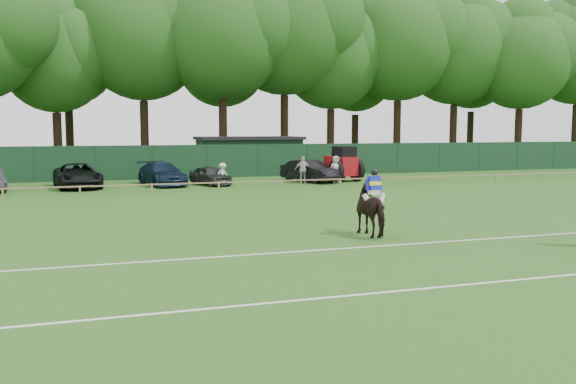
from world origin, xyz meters
name	(u,v)px	position (x,y,z in m)	size (l,w,h in m)	color
ground	(302,245)	(0.00, 0.00, 0.00)	(160.00, 160.00, 0.00)	#1E4C14
horse_dark	(374,210)	(2.98, 0.88, 0.91)	(0.98, 2.14, 1.81)	black
suv_black	(78,176)	(-7.16, 21.98, 0.77)	(2.54, 5.52, 1.53)	black
sedan_navy	(162,174)	(-1.92, 22.12, 0.76)	(2.12, 5.21, 1.51)	#122039
hatch_grey	(210,175)	(1.11, 21.26, 0.64)	(1.50, 3.74, 1.27)	#333336
estate_black	(310,171)	(8.12, 21.38, 0.76)	(1.61, 4.62, 1.52)	black
spectator_left	(223,174)	(1.79, 20.54, 0.74)	(0.96, 0.55, 1.49)	silver
spectator_mid	(303,170)	(7.30, 20.52, 0.92)	(1.08, 0.45, 1.84)	beige
spectator_right	(336,169)	(9.66, 20.32, 0.92)	(0.90, 0.59, 1.85)	beige
rider_dark	(374,187)	(2.98, 0.87, 1.69)	(0.94, 0.39, 1.41)	silver
polo_ball	(440,217)	(7.52, 3.82, 0.04)	(0.09, 0.09, 0.09)	silver
pitch_lines	(346,268)	(0.00, -3.50, 0.01)	(60.00, 5.10, 0.01)	silver
pitch_rail	(202,183)	(0.00, 18.00, 0.45)	(62.10, 0.10, 0.50)	#997F5B
perimeter_fence	(181,162)	(0.00, 27.00, 1.25)	(92.08, 0.08, 2.50)	#14351E
utility_shed	(249,155)	(6.00, 30.00, 1.54)	(8.40, 4.40, 3.04)	#14331E
tree_row	(190,171)	(2.00, 35.00, 0.00)	(96.00, 12.00, 21.00)	#26561C
tractor	(342,165)	(10.55, 21.34, 1.16)	(2.49, 3.25, 2.46)	maroon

